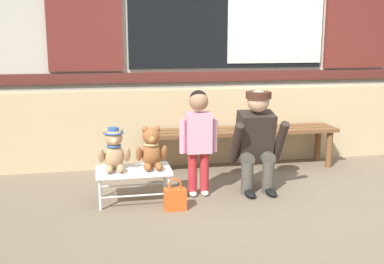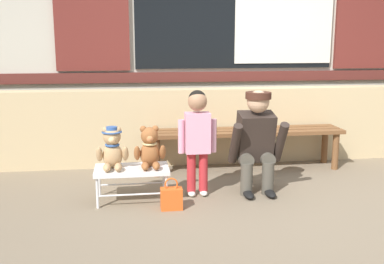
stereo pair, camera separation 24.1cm
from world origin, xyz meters
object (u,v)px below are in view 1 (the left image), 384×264
object	(u,v)px
wooden_bench_long	(242,135)
child_standing	(199,131)
teddy_bear_with_hat	(114,150)
adult_crouching	(257,140)
handbag_on_ground	(175,198)
small_display_bench	(134,172)
teddy_bear_plain	(152,149)

from	to	relation	value
wooden_bench_long	child_standing	world-z (taller)	child_standing
teddy_bear_with_hat	adult_crouching	bearing A→B (deg)	3.79
wooden_bench_long	child_standing	size ratio (longest dim) A/B	2.19
handbag_on_ground	small_display_bench	bearing A→B (deg)	141.57
small_display_bench	wooden_bench_long	bearing A→B (deg)	34.24
teddy_bear_with_hat	teddy_bear_plain	world-z (taller)	same
child_standing	adult_crouching	world-z (taller)	child_standing
teddy_bear_plain	handbag_on_ground	distance (m)	0.48
teddy_bear_with_hat	handbag_on_ground	bearing A→B (deg)	-28.09
wooden_bench_long	teddy_bear_plain	xyz separation A→B (m)	(-1.07, -0.84, 0.09)
adult_crouching	teddy_bear_with_hat	bearing A→B (deg)	-176.21
child_standing	handbag_on_ground	xyz separation A→B (m)	(-0.27, -0.32, -0.50)
small_display_bench	child_standing	world-z (taller)	child_standing
child_standing	handbag_on_ground	bearing A→B (deg)	-129.94
wooden_bench_long	adult_crouching	xyz separation A→B (m)	(-0.09, -0.75, 0.11)
teddy_bear_plain	small_display_bench	bearing A→B (deg)	-179.49
wooden_bench_long	child_standing	distance (m)	1.03
small_display_bench	adult_crouching	distance (m)	1.16
wooden_bench_long	adult_crouching	bearing A→B (deg)	-96.99
teddy_bear_with_hat	adult_crouching	xyz separation A→B (m)	(1.30, 0.09, 0.01)
wooden_bench_long	small_display_bench	world-z (taller)	wooden_bench_long
teddy_bear_plain	handbag_on_ground	xyz separation A→B (m)	(0.16, -0.26, -0.37)
small_display_bench	handbag_on_ground	world-z (taller)	small_display_bench
child_standing	teddy_bear_with_hat	bearing A→B (deg)	-175.28
wooden_bench_long	teddy_bear_with_hat	bearing A→B (deg)	-149.00
wooden_bench_long	teddy_bear_plain	size ratio (longest dim) A/B	5.78
small_display_bench	handbag_on_ground	size ratio (longest dim) A/B	2.35
adult_crouching	handbag_on_ground	xyz separation A→B (m)	(-0.82, -0.34, -0.38)
teddy_bear_with_hat	child_standing	xyz separation A→B (m)	(0.75, 0.06, 0.12)
small_display_bench	adult_crouching	size ratio (longest dim) A/B	0.67
small_display_bench	child_standing	xyz separation A→B (m)	(0.59, 0.06, 0.33)
wooden_bench_long	teddy_bear_with_hat	xyz separation A→B (m)	(-1.39, -0.84, 0.10)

